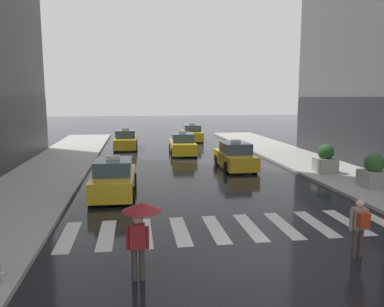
# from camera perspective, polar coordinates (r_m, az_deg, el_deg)

# --- Properties ---
(ground_plane) EXTENTS (160.00, 160.00, 0.00)m
(ground_plane) POSITION_cam_1_polar(r_m,az_deg,el_deg) (10.50, 10.53, -16.45)
(ground_plane) COLOR black
(crosswalk_markings) EXTENTS (11.30, 2.80, 0.01)m
(crosswalk_markings) POSITION_cam_1_polar(r_m,az_deg,el_deg) (13.15, 6.19, -11.08)
(crosswalk_markings) COLOR silver
(crosswalk_markings) RESTS_ON ground
(taxi_lead) EXTENTS (2.03, 4.59, 1.80)m
(taxi_lead) POSITION_cam_1_polar(r_m,az_deg,el_deg) (17.55, -11.68, -3.75)
(taxi_lead) COLOR gold
(taxi_lead) RESTS_ON ground
(taxi_second) EXTENTS (1.93, 4.54, 1.80)m
(taxi_second) POSITION_cam_1_polar(r_m,az_deg,el_deg) (23.57, 6.50, -0.49)
(taxi_second) COLOR gold
(taxi_second) RESTS_ON ground
(taxi_third) EXTENTS (2.06, 4.60, 1.80)m
(taxi_third) POSITION_cam_1_polar(r_m,az_deg,el_deg) (29.33, -1.46, 1.34)
(taxi_third) COLOR yellow
(taxi_third) RESTS_ON ground
(taxi_fourth) EXTENTS (1.97, 4.56, 1.80)m
(taxi_fourth) POSITION_cam_1_polar(r_m,az_deg,el_deg) (32.67, -9.96, 1.95)
(taxi_fourth) COLOR gold
(taxi_fourth) RESTS_ON ground
(taxi_fifth) EXTENTS (2.05, 4.60, 1.80)m
(taxi_fifth) POSITION_cam_1_polar(r_m,az_deg,el_deg) (38.13, -0.01, 3.01)
(taxi_fifth) COLOR yellow
(taxi_fifth) RESTS_ON ground
(pedestrian_with_umbrella) EXTENTS (0.96, 0.96, 1.94)m
(pedestrian_with_umbrella) POSITION_cam_1_polar(r_m,az_deg,el_deg) (9.19, -7.78, -9.90)
(pedestrian_with_umbrella) COLOR #473D33
(pedestrian_with_umbrella) RESTS_ON ground
(pedestrian_with_backpack) EXTENTS (0.55, 0.43, 1.65)m
(pedestrian_with_backpack) POSITION_cam_1_polar(r_m,az_deg,el_deg) (11.45, 23.94, -9.69)
(pedestrian_with_backpack) COLOR #473D33
(pedestrian_with_backpack) RESTS_ON ground
(planter_near_corner) EXTENTS (1.10, 1.10, 1.60)m
(planter_near_corner) POSITION_cam_1_polar(r_m,az_deg,el_deg) (19.89, 25.67, -2.55)
(planter_near_corner) COLOR #A8A399
(planter_near_corner) RESTS_ON curb_right
(planter_mid_block) EXTENTS (1.10, 1.10, 1.60)m
(planter_mid_block) POSITION_cam_1_polar(r_m,az_deg,el_deg) (22.79, 19.48, -0.87)
(planter_mid_block) COLOR #A8A399
(planter_mid_block) RESTS_ON curb_right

